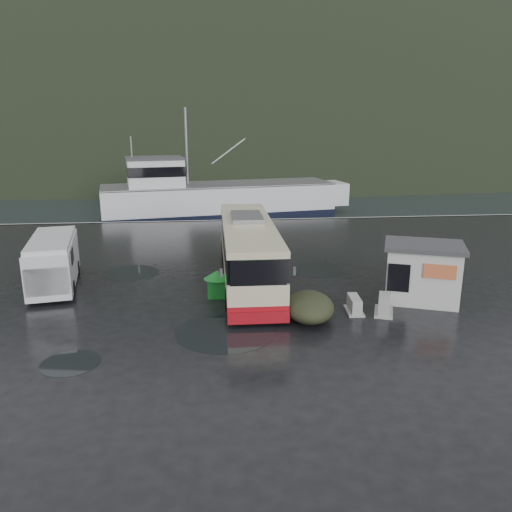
{
  "coord_description": "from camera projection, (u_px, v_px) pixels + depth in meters",
  "views": [
    {
      "loc": [
        0.28,
        -23.3,
        8.48
      ],
      "look_at": [
        2.81,
        1.54,
        1.7
      ],
      "focal_mm": 35.0,
      "sensor_mm": 36.0,
      "label": 1
    }
  ],
  "objects": [
    {
      "name": "jersey_barrier_a",
      "position": [
        384.0,
        313.0,
        22.78
      ],
      "size": [
        1.32,
        1.78,
        0.8
      ],
      "primitive_type": null,
      "rotation": [
        0.0,
        0.0,
        -0.36
      ],
      "color": "#999993",
      "rests_on": "ground"
    },
    {
      "name": "fishing_trawler",
      "position": [
        219.0,
        204.0,
        52.81
      ],
      "size": [
        28.92,
        10.99,
        11.31
      ],
      "primitive_type": null,
      "rotation": [
        0.0,
        0.0,
        0.17
      ],
      "color": "silver",
      "rests_on": "ground"
    },
    {
      "name": "harbor_water",
      "position": [
        203.0,
        154.0,
        130.17
      ],
      "size": [
        300.0,
        180.0,
        0.02
      ],
      "primitive_type": "cube",
      "color": "black",
      "rests_on": "ground"
    },
    {
      "name": "coach_bus",
      "position": [
        248.0,
        282.0,
        27.13
      ],
      "size": [
        3.33,
        12.61,
        3.55
      ],
      "primitive_type": null,
      "rotation": [
        0.0,
        0.0,
        -0.02
      ],
      "color": "beige",
      "rests_on": "ground"
    },
    {
      "name": "jersey_barrier_b",
      "position": [
        354.0,
        312.0,
        22.91
      ],
      "size": [
        0.84,
        1.49,
        0.72
      ],
      "primitive_type": null,
      "rotation": [
        0.0,
        0.0,
        -0.08
      ],
      "color": "#999993",
      "rests_on": "ground"
    },
    {
      "name": "waste_bin_right",
      "position": [
        218.0,
        296.0,
        24.93
      ],
      "size": [
        1.02,
        1.02,
        1.35
      ],
      "primitive_type": null,
      "rotation": [
        0.0,
        0.0,
        -0.05
      ],
      "color": "#167E26",
      "rests_on": "ground"
    },
    {
      "name": "ground",
      "position": [
        203.0,
        299.0,
        24.57
      ],
      "size": [
        160.0,
        160.0,
        0.0
      ],
      "primitive_type": "plane",
      "color": "black",
      "rests_on": "ground"
    },
    {
      "name": "headland",
      "position": [
        222.0,
        137.0,
        265.56
      ],
      "size": [
        780.0,
        540.0,
        570.0
      ],
      "primitive_type": "ellipsoid",
      "color": "black",
      "rests_on": "ground"
    },
    {
      "name": "waste_bin_left",
      "position": [
        254.0,
        295.0,
        25.15
      ],
      "size": [
        1.21,
        1.21,
        1.46
      ],
      "primitive_type": null,
      "rotation": [
        0.0,
        0.0,
        -0.17
      ],
      "color": "#167E26",
      "rests_on": "ground"
    },
    {
      "name": "dome_tent",
      "position": [
        309.0,
        319.0,
        22.04
      ],
      "size": [
        2.55,
        3.28,
        1.18
      ],
      "primitive_type": null,
      "rotation": [
        0.0,
        0.0,
        -0.14
      ],
      "color": "#292D1B",
      "rests_on": "ground"
    },
    {
      "name": "ticket_kiosk",
      "position": [
        420.0,
        300.0,
        24.39
      ],
      "size": [
        4.4,
        3.89,
        2.85
      ],
      "primitive_type": null,
      "rotation": [
        0.0,
        0.0,
        -0.37
      ],
      "color": "#B8B8B3",
      "rests_on": "ground"
    },
    {
      "name": "quay_edge",
      "position": [
        203.0,
        221.0,
        43.77
      ],
      "size": [
        160.0,
        0.6,
        1.5
      ],
      "primitive_type": "cube",
      "color": "#999993",
      "rests_on": "ground"
    },
    {
      "name": "puddles",
      "position": [
        210.0,
        301.0,
        24.3
      ],
      "size": [
        14.12,
        13.73,
        0.01
      ],
      "color": "black",
      "rests_on": "ground"
    },
    {
      "name": "white_van",
      "position": [
        56.0,
        286.0,
        26.5
      ],
      "size": [
        3.26,
        6.67,
        2.67
      ],
      "primitive_type": null,
      "rotation": [
        0.0,
        0.0,
        0.17
      ],
      "color": "silver",
      "rests_on": "ground"
    }
  ]
}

